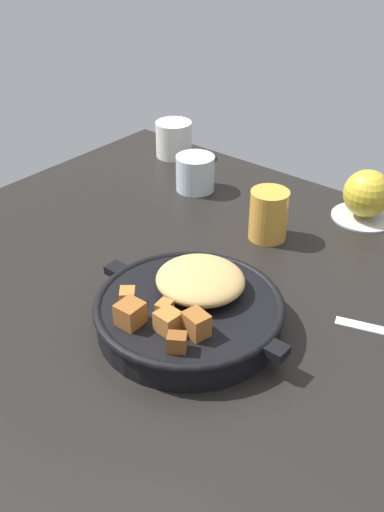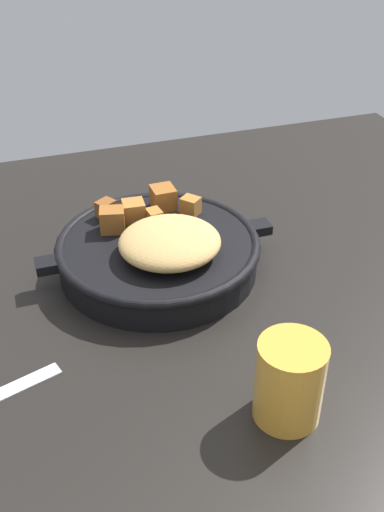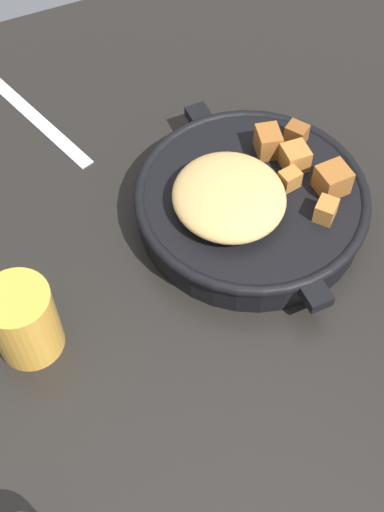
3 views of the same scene
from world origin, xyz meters
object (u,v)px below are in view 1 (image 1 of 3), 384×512
object	(u,v)px
cast_iron_skillet	(190,309)
water_glass_short	(195,173)
red_apple	(367,193)
juice_glass_amber	(269,215)
ceramic_mug_white	(174,139)

from	to	relation	value
cast_iron_skillet	water_glass_short	bearing A→B (deg)	128.28
cast_iron_skillet	red_apple	size ratio (longest dim) A/B	3.60
red_apple	water_glass_short	xyz separation A→B (cm)	(-29.10, -9.82, -1.34)
juice_glass_amber	water_glass_short	world-z (taller)	juice_glass_amber
juice_glass_amber	water_glass_short	xyz separation A→B (cm)	(-20.05, 6.07, -0.83)
red_apple	water_glass_short	bearing A→B (deg)	-161.36
cast_iron_skillet	juice_glass_amber	bearing A→B (deg)	100.59
red_apple	cast_iron_skillet	bearing A→B (deg)	-95.99
ceramic_mug_white	juice_glass_amber	distance (cm)	36.76
red_apple	water_glass_short	size ratio (longest dim) A/B	1.12
red_apple	ceramic_mug_white	world-z (taller)	red_apple
juice_glass_amber	water_glass_short	distance (cm)	20.96
cast_iron_skillet	water_glass_short	size ratio (longest dim) A/B	4.03
cast_iron_skillet	juice_glass_amber	distance (cm)	25.80
ceramic_mug_white	juice_glass_amber	size ratio (longest dim) A/B	0.90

